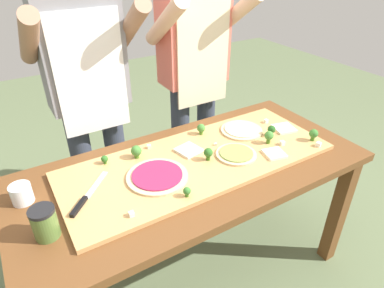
{
  "coord_description": "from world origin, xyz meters",
  "views": [
    {
      "loc": [
        -0.67,
        -1.08,
        1.65
      ],
      "look_at": [
        0.03,
        0.05,
        0.84
      ],
      "focal_mm": 31.21,
      "sensor_mm": 36.0,
      "label": 1
    }
  ],
  "objects_px": {
    "broccoli_floret_back_right": "(187,191)",
    "broccoli_floret_back_left": "(208,153)",
    "broccoli_floret_center_left": "(201,128)",
    "cook_right": "(194,66)",
    "cook_left": "(88,87)",
    "flour_cup": "(22,195)",
    "broccoli_floret_front_left": "(136,151)",
    "pizza_whole_beet_magenta": "(157,176)",
    "pizza_slice_near_left": "(188,150)",
    "pizza_slice_far_right": "(284,128)",
    "broccoli_floret_center_right": "(314,134)",
    "prep_table": "(193,184)",
    "cheese_crumble_a": "(216,144)",
    "cheese_crumble_d": "(319,144)",
    "cheese_crumble_e": "(149,147)",
    "cheese_crumble_c": "(282,143)",
    "pizza_whole_pesto_green": "(236,154)",
    "cheese_crumble_f": "(132,214)",
    "chefs_knife": "(85,199)",
    "broccoli_floret_front_right": "(271,129)",
    "cheese_crumble_b": "(266,121)",
    "pizza_slice_center": "(274,154)",
    "broccoli_floret_front_mid": "(269,136)",
    "pizza_whole_cheese_artichoke": "(242,130)",
    "sauce_jar": "(45,223)",
    "broccoli_floret_back_mid": "(105,159)"
  },
  "relations": [
    {
      "from": "broccoli_floret_front_left",
      "to": "pizza_whole_beet_magenta",
      "type": "bearing_deg",
      "value": -85.7
    },
    {
      "from": "pizza_slice_far_right",
      "to": "cheese_crumble_b",
      "type": "xyz_separation_m",
      "value": [
        -0.03,
        0.11,
        0.0
      ]
    },
    {
      "from": "broccoli_floret_center_right",
      "to": "broccoli_floret_center_left",
      "type": "xyz_separation_m",
      "value": [
        -0.45,
        0.35,
        -0.0
      ]
    },
    {
      "from": "broccoli_floret_back_mid",
      "to": "pizza_slice_near_left",
      "type": "bearing_deg",
      "value": -15.88
    },
    {
      "from": "broccoli_floret_back_left",
      "to": "broccoli_floret_center_left",
      "type": "xyz_separation_m",
      "value": [
        0.1,
        0.22,
        -0.0
      ]
    },
    {
      "from": "pizza_slice_far_right",
      "to": "pizza_whole_pesto_green",
      "type": "bearing_deg",
      "value": -169.68
    },
    {
      "from": "chefs_knife",
      "to": "broccoli_floret_back_right",
      "type": "relative_size",
      "value": 5.1
    },
    {
      "from": "broccoli_floret_back_right",
      "to": "broccoli_floret_back_left",
      "type": "bearing_deg",
      "value": 38.62
    },
    {
      "from": "pizza_whole_pesto_green",
      "to": "broccoli_floret_front_mid",
      "type": "relative_size",
      "value": 2.9
    },
    {
      "from": "broccoli_floret_front_right",
      "to": "cheese_crumble_b",
      "type": "height_order",
      "value": "broccoli_floret_front_right"
    },
    {
      "from": "pizza_whole_cheese_artichoke",
      "to": "cook_right",
      "type": "relative_size",
      "value": 0.13
    },
    {
      "from": "pizza_slice_near_left",
      "to": "pizza_slice_far_right",
      "type": "xyz_separation_m",
      "value": [
        0.55,
        -0.08,
        0.0
      ]
    },
    {
      "from": "prep_table",
      "to": "pizza_slice_far_right",
      "type": "relative_size",
      "value": 15.48
    },
    {
      "from": "cheese_crumble_e",
      "to": "cook_left",
      "type": "distance_m",
      "value": 0.46
    },
    {
      "from": "sauce_jar",
      "to": "broccoli_floret_back_right",
      "type": "bearing_deg",
      "value": -10.38
    },
    {
      "from": "pizza_whole_pesto_green",
      "to": "broccoli_floret_front_left",
      "type": "relative_size",
      "value": 3.02
    },
    {
      "from": "chefs_knife",
      "to": "broccoli_floret_front_right",
      "type": "distance_m",
      "value": 0.98
    },
    {
      "from": "broccoli_floret_center_left",
      "to": "broccoli_floret_back_mid",
      "type": "distance_m",
      "value": 0.52
    },
    {
      "from": "cheese_crumble_f",
      "to": "flour_cup",
      "type": "distance_m",
      "value": 0.46
    },
    {
      "from": "cheese_crumble_b",
      "to": "broccoli_floret_back_left",
      "type": "bearing_deg",
      "value": -163.81
    },
    {
      "from": "cheese_crumble_d",
      "to": "cheese_crumble_f",
      "type": "distance_m",
      "value": 0.99
    },
    {
      "from": "cheese_crumble_a",
      "to": "cheese_crumble_d",
      "type": "xyz_separation_m",
      "value": [
        0.43,
        -0.27,
        0.0
      ]
    },
    {
      "from": "broccoli_floret_back_left",
      "to": "flour_cup",
      "type": "xyz_separation_m",
      "value": [
        -0.78,
        0.16,
        -0.02
      ]
    },
    {
      "from": "cheese_crumble_b",
      "to": "sauce_jar",
      "type": "height_order",
      "value": "sauce_jar"
    },
    {
      "from": "cook_left",
      "to": "broccoli_floret_center_left",
      "type": "bearing_deg",
      "value": -41.2
    },
    {
      "from": "cheese_crumble_a",
      "to": "cheese_crumble_f",
      "type": "relative_size",
      "value": 0.67
    },
    {
      "from": "cheese_crumble_a",
      "to": "cook_left",
      "type": "relative_size",
      "value": 0.01
    },
    {
      "from": "broccoli_floret_back_right",
      "to": "cheese_crumble_b",
      "type": "bearing_deg",
      "value": 24.12
    },
    {
      "from": "cheese_crumble_e",
      "to": "broccoli_floret_back_left",
      "type": "bearing_deg",
      "value": -50.83
    },
    {
      "from": "broccoli_floret_center_left",
      "to": "flour_cup",
      "type": "height_order",
      "value": "same"
    },
    {
      "from": "pizza_whole_beet_magenta",
      "to": "cook_right",
      "type": "relative_size",
      "value": 0.16
    },
    {
      "from": "prep_table",
      "to": "pizza_whole_beet_magenta",
      "type": "xyz_separation_m",
      "value": [
        -0.19,
        -0.01,
        0.13
      ]
    },
    {
      "from": "prep_table",
      "to": "broccoli_floret_back_left",
      "type": "xyz_separation_m",
      "value": [
        0.07,
        -0.02,
        0.16
      ]
    },
    {
      "from": "pizza_slice_near_left",
      "to": "flour_cup",
      "type": "distance_m",
      "value": 0.74
    },
    {
      "from": "broccoli_floret_back_right",
      "to": "prep_table",
      "type": "bearing_deg",
      "value": 52.4
    },
    {
      "from": "cheese_crumble_b",
      "to": "cheese_crumble_f",
      "type": "relative_size",
      "value": 1.03
    },
    {
      "from": "cheese_crumble_c",
      "to": "pizza_whole_beet_magenta",
      "type": "bearing_deg",
      "value": 172.64
    },
    {
      "from": "broccoli_floret_center_left",
      "to": "cheese_crumble_c",
      "type": "xyz_separation_m",
      "value": [
        0.29,
        -0.3,
        -0.02
      ]
    },
    {
      "from": "broccoli_floret_back_mid",
      "to": "cheese_crumble_d",
      "type": "bearing_deg",
      "value": -23.03
    },
    {
      "from": "pizza_whole_beet_magenta",
      "to": "pizza_slice_far_right",
      "type": "relative_size",
      "value": 2.53
    },
    {
      "from": "cheese_crumble_a",
      "to": "cheese_crumble_b",
      "type": "bearing_deg",
      "value": 8.05
    },
    {
      "from": "pizza_whole_beet_magenta",
      "to": "cheese_crumble_f",
      "type": "height_order",
      "value": "cheese_crumble_f"
    },
    {
      "from": "pizza_whole_pesto_green",
      "to": "broccoli_floret_center_left",
      "type": "relative_size",
      "value": 3.35
    },
    {
      "from": "broccoli_floret_front_mid",
      "to": "cook_right",
      "type": "height_order",
      "value": "cook_right"
    },
    {
      "from": "cheese_crumble_d",
      "to": "sauce_jar",
      "type": "bearing_deg",
      "value": 175.19
    },
    {
      "from": "prep_table",
      "to": "broccoli_floret_back_right",
      "type": "bearing_deg",
      "value": -127.6
    },
    {
      "from": "pizza_slice_center",
      "to": "flour_cup",
      "type": "relative_size",
      "value": 1.13
    },
    {
      "from": "pizza_whole_cheese_artichoke",
      "to": "broccoli_floret_center_left",
      "type": "relative_size",
      "value": 3.83
    },
    {
      "from": "broccoli_floret_back_left",
      "to": "cook_right",
      "type": "relative_size",
      "value": 0.04
    },
    {
      "from": "cheese_crumble_e",
      "to": "sauce_jar",
      "type": "relative_size",
      "value": 0.15
    }
  ]
}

